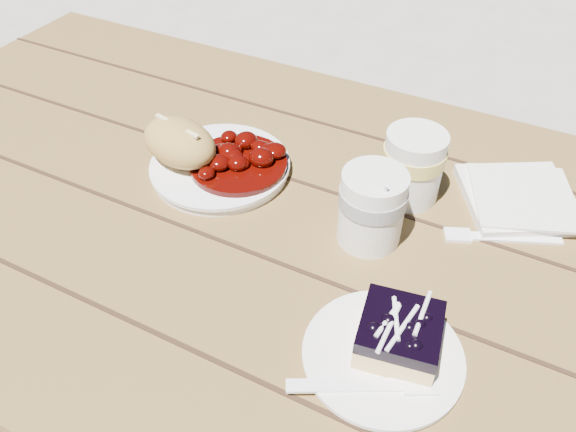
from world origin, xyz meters
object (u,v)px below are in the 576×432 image
at_px(picnic_table, 427,349).
at_px(bread_roll, 180,142).
at_px(second_cup, 412,166).
at_px(coffee_cup, 372,208).
at_px(dessert_plate, 382,356).
at_px(blueberry_cake, 399,334).
at_px(main_plate, 220,167).

height_order(picnic_table, bread_roll, bread_roll).
bearing_deg(second_cup, coffee_cup, -100.10).
relative_size(bread_roll, second_cup, 1.22).
xyz_separation_m(picnic_table, second_cup, (-0.10, 0.13, 0.21)).
height_order(dessert_plate, coffee_cup, coffee_cup).
bearing_deg(blueberry_cake, coffee_cup, 111.46).
bearing_deg(main_plate, bread_roll, -160.02).
xyz_separation_m(bread_roll, coffee_cup, (0.31, -0.01, 0.00)).
distance_m(bread_roll, coffee_cup, 0.31).
height_order(main_plate, second_cup, second_cup).
bearing_deg(coffee_cup, bread_roll, 178.00).
height_order(bread_roll, second_cup, second_cup).
height_order(main_plate, bread_roll, bread_roll).
distance_m(picnic_table, main_plate, 0.41).
bearing_deg(coffee_cup, dessert_plate, -64.11).
distance_m(coffee_cup, second_cup, 0.11).
bearing_deg(bread_roll, dessert_plate, -24.98).
distance_m(bread_roll, dessert_plate, 0.43).
distance_m(main_plate, coffee_cup, 0.26).
bearing_deg(main_plate, coffee_cup, -6.95).
bearing_deg(bread_roll, second_cup, 16.64).
relative_size(picnic_table, bread_roll, 15.66).
bearing_deg(second_cup, blueberry_cake, -74.42).
xyz_separation_m(picnic_table, bread_roll, (-0.42, 0.03, 0.21)).
relative_size(picnic_table, main_plate, 9.70).
xyz_separation_m(picnic_table, coffee_cup, (-0.12, 0.02, 0.21)).
height_order(main_plate, blueberry_cake, blueberry_cake).
bearing_deg(dessert_plate, second_cup, 102.85).
bearing_deg(picnic_table, main_plate, 172.58).
bearing_deg(coffee_cup, picnic_table, -8.46).
relative_size(dessert_plate, second_cup, 1.62).
distance_m(dessert_plate, coffee_cup, 0.20).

